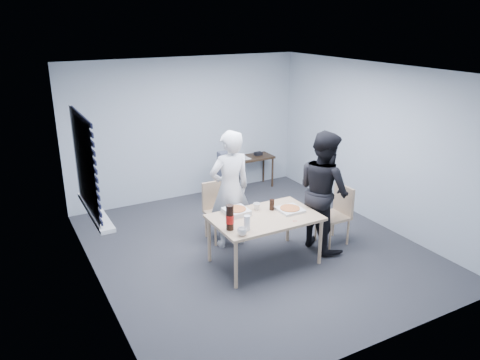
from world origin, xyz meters
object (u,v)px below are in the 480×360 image
side_table (249,161)px  person_white (230,189)px  chair_far (218,206)px  dining_table (265,220)px  mug_b (257,206)px  mug_a (242,232)px  person_black (323,191)px  soda_bottle (230,218)px  stool (227,181)px  chair_right (338,210)px  backpack (227,164)px

side_table → person_white: bearing=-126.1°
chair_far → person_white: person_white is taller
dining_table → chair_far: 1.06m
mug_b → side_table: bearing=62.6°
dining_table → mug_a: mug_a is taller
person_black → soda_bottle: (-1.61, -0.17, -0.02)m
person_white → stool: bearing=-115.4°
chair_right → backpack: (-0.78, 2.11, 0.26)m
mug_b → chair_right: bearing=-10.3°
backpack → mug_b: size_ratio=4.49×
chair_right → mug_a: chair_right is taller
mug_b → chair_far: bearing=107.1°
chair_far → person_black: size_ratio=0.50×
person_black → stool: bearing=12.8°
chair_far → side_table: 2.27m
backpack → soda_bottle: bearing=-133.1°
person_white → stool: person_white is taller
soda_bottle → mug_b: bearing=32.4°
chair_far → dining_table: bearing=-78.3°
dining_table → soda_bottle: soda_bottle is taller
chair_right → person_white: size_ratio=0.50×
soda_bottle → side_table: bearing=56.3°
soda_bottle → mug_a: bearing=-75.0°
dining_table → stool: bearing=76.4°
chair_far → side_table: (1.51, 1.70, 0.05)m
person_white → mug_b: size_ratio=17.70×
mug_b → soda_bottle: soda_bottle is taller
chair_right → side_table: (-0.00, 2.70, 0.05)m
side_table → backpack: bearing=-143.3°
dining_table → chair_right: (1.30, 0.03, -0.13)m
chair_right → mug_b: 1.32m
person_black → backpack: bearing=12.9°
person_white → mug_b: (0.19, -0.45, -0.14)m
person_white → soda_bottle: size_ratio=5.30×
stool → backpack: bearing=-90.0°
person_black → mug_a: person_black is taller
chair_far → backpack: 1.36m
stool → mug_b: 1.98m
mug_b → soda_bottle: size_ratio=0.30×
chair_right → stool: 2.27m
chair_far → stool: chair_far is taller
stool → mug_a: (-1.07, -2.51, 0.30)m
person_white → mug_a: size_ratio=14.39×
chair_right → side_table: size_ratio=0.92×
side_table → stool: (-0.78, -0.57, -0.12)m
person_white → mug_b: person_white is taller
backpack → mug_b: (-0.50, -1.88, -0.03)m
dining_table → soda_bottle: 0.66m
backpack → soda_bottle: (-1.13, -2.28, 0.09)m
chair_far → chair_right: 1.82m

